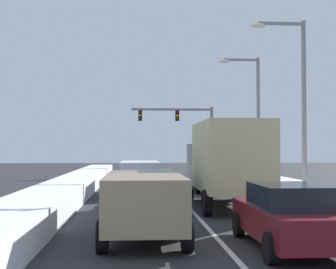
# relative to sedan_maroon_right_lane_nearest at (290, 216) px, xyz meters

# --- Properties ---
(ground_plane) EXTENTS (120.00, 120.00, 0.00)m
(ground_plane) POSITION_rel_sedan_maroon_right_lane_nearest_xyz_m (-1.50, 9.36, -0.76)
(ground_plane) COLOR #28282B
(lane_stripe_between_right_lane_and_center_lane) EXTENTS (0.14, 43.48, 0.01)m
(lane_stripe_between_right_lane_and_center_lane) POSITION_rel_sedan_maroon_right_lane_nearest_xyz_m (-1.50, 13.31, -0.76)
(lane_stripe_between_right_lane_and_center_lane) COLOR silver
(lane_stripe_between_right_lane_and_center_lane) RESTS_ON ground
(snow_bank_right_shoulder) EXTENTS (2.14, 43.48, 0.74)m
(snow_bank_right_shoulder) POSITION_rel_sedan_maroon_right_lane_nearest_xyz_m (3.80, 13.31, -0.40)
(snow_bank_right_shoulder) COLOR white
(snow_bank_right_shoulder) RESTS_ON ground
(snow_bank_left_shoulder) EXTENTS (1.98, 43.48, 0.83)m
(snow_bank_left_shoulder) POSITION_rel_sedan_maroon_right_lane_nearest_xyz_m (-6.80, 13.31, -0.35)
(snow_bank_left_shoulder) COLOR white
(snow_bank_left_shoulder) RESTS_ON ground
(sedan_maroon_right_lane_nearest) EXTENTS (2.00, 4.50, 1.51)m
(sedan_maroon_right_lane_nearest) POSITION_rel_sedan_maroon_right_lane_nearest_xyz_m (0.00, 0.00, 0.00)
(sedan_maroon_right_lane_nearest) COLOR maroon
(sedan_maroon_right_lane_nearest) RESTS_ON ground
(box_truck_right_lane_second) EXTENTS (2.53, 7.20, 3.36)m
(box_truck_right_lane_second) POSITION_rel_sedan_maroon_right_lane_nearest_xyz_m (-0.02, 7.96, 1.14)
(box_truck_right_lane_second) COLOR slate
(box_truck_right_lane_second) RESTS_ON ground
(sedan_red_right_lane_third) EXTENTS (2.00, 4.50, 1.51)m
(sedan_red_right_lane_third) POSITION_rel_sedan_maroon_right_lane_nearest_xyz_m (0.45, 15.19, 0.00)
(sedan_red_right_lane_third) COLOR maroon
(sedan_red_right_lane_third) RESTS_ON ground
(suv_tan_center_lane_nearest) EXTENTS (2.16, 4.90, 1.67)m
(suv_tan_center_lane_nearest) POSITION_rel_sedan_maroon_right_lane_nearest_xyz_m (-3.41, 1.48, 0.25)
(suv_tan_center_lane_nearest) COLOR #937F60
(suv_tan_center_lane_nearest) RESTS_ON ground
(sedan_navy_center_lane_second) EXTENTS (2.00, 4.50, 1.51)m
(sedan_navy_center_lane_second) POSITION_rel_sedan_maroon_right_lane_nearest_xyz_m (-2.98, 7.96, 0.00)
(sedan_navy_center_lane_second) COLOR navy
(sedan_navy_center_lane_second) RESTS_ON ground
(suv_white_center_lane_third) EXTENTS (2.16, 4.90, 1.67)m
(suv_white_center_lane_third) POSITION_rel_sedan_maroon_right_lane_nearest_xyz_m (-3.39, 14.20, 0.25)
(suv_white_center_lane_third) COLOR silver
(suv_white_center_lane_third) RESTS_ON ground
(traffic_light_gantry) EXTENTS (7.54, 0.47, 6.20)m
(traffic_light_gantry) POSITION_rel_sedan_maroon_right_lane_nearest_xyz_m (1.07, 33.07, 3.73)
(traffic_light_gantry) COLOR slate
(traffic_light_gantry) RESTS_ON ground
(street_lamp_right_mid) EXTENTS (2.66, 0.36, 8.46)m
(street_lamp_right_mid) POSITION_rel_sedan_maroon_right_lane_nearest_xyz_m (4.04, 11.34, 4.28)
(street_lamp_right_mid) COLOR gray
(street_lamp_right_mid) RESTS_ON ground
(street_lamp_right_far) EXTENTS (2.66, 0.36, 8.18)m
(street_lamp_right_far) POSITION_rel_sedan_maroon_right_lane_nearest_xyz_m (3.85, 19.24, 4.13)
(street_lamp_right_far) COLOR gray
(street_lamp_right_far) RESTS_ON ground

